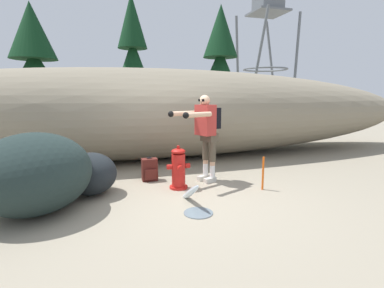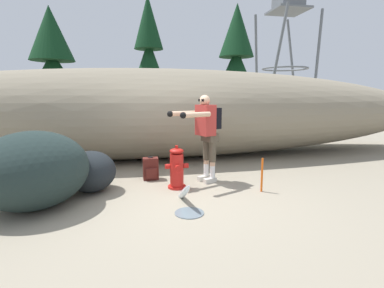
{
  "view_description": "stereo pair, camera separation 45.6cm",
  "coord_description": "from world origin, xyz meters",
  "px_view_note": "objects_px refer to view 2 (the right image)",
  "views": [
    {
      "loc": [
        -1.13,
        -4.46,
        1.66
      ],
      "look_at": [
        0.4,
        0.69,
        0.75
      ],
      "focal_mm": 26.69,
      "sensor_mm": 36.0,
      "label": 1
    },
    {
      "loc": [
        -0.69,
        -4.57,
        1.66
      ],
      "look_at": [
        0.4,
        0.69,
        0.75
      ],
      "focal_mm": 26.69,
      "sensor_mm": 36.0,
      "label": 2
    }
  ],
  "objects_px": {
    "fire_hydrant": "(177,169)",
    "boulder_large": "(34,170)",
    "utility_worker": "(206,128)",
    "survey_stake": "(262,175)",
    "boulder_mid": "(91,171)",
    "watchtower": "(289,0)",
    "spare_backpack": "(151,169)"
  },
  "relations": [
    {
      "from": "fire_hydrant",
      "to": "boulder_large",
      "type": "height_order",
      "value": "boulder_large"
    },
    {
      "from": "utility_worker",
      "to": "boulder_large",
      "type": "height_order",
      "value": "utility_worker"
    },
    {
      "from": "boulder_large",
      "to": "survey_stake",
      "type": "height_order",
      "value": "boulder_large"
    },
    {
      "from": "boulder_mid",
      "to": "watchtower",
      "type": "height_order",
      "value": "watchtower"
    },
    {
      "from": "utility_worker",
      "to": "survey_stake",
      "type": "relative_size",
      "value": 2.79
    },
    {
      "from": "spare_backpack",
      "to": "boulder_mid",
      "type": "relative_size",
      "value": 0.53
    },
    {
      "from": "spare_backpack",
      "to": "survey_stake",
      "type": "relative_size",
      "value": 0.78
    },
    {
      "from": "utility_worker",
      "to": "boulder_large",
      "type": "bearing_deg",
      "value": -7.82
    },
    {
      "from": "boulder_large",
      "to": "survey_stake",
      "type": "relative_size",
      "value": 2.68
    },
    {
      "from": "watchtower",
      "to": "utility_worker",
      "type": "bearing_deg",
      "value": -124.89
    },
    {
      "from": "watchtower",
      "to": "boulder_mid",
      "type": "bearing_deg",
      "value": -131.1
    },
    {
      "from": "fire_hydrant",
      "to": "utility_worker",
      "type": "distance_m",
      "value": 0.96
    },
    {
      "from": "boulder_large",
      "to": "survey_stake",
      "type": "distance_m",
      "value": 3.64
    },
    {
      "from": "fire_hydrant",
      "to": "utility_worker",
      "type": "height_order",
      "value": "utility_worker"
    },
    {
      "from": "spare_backpack",
      "to": "watchtower",
      "type": "height_order",
      "value": "watchtower"
    },
    {
      "from": "utility_worker",
      "to": "survey_stake",
      "type": "distance_m",
      "value": 1.35
    },
    {
      "from": "fire_hydrant",
      "to": "survey_stake",
      "type": "relative_size",
      "value": 1.31
    },
    {
      "from": "fire_hydrant",
      "to": "boulder_large",
      "type": "relative_size",
      "value": 0.49
    },
    {
      "from": "boulder_mid",
      "to": "watchtower",
      "type": "distance_m",
      "value": 16.74
    },
    {
      "from": "spare_backpack",
      "to": "utility_worker",
      "type": "bearing_deg",
      "value": 68.81
    },
    {
      "from": "fire_hydrant",
      "to": "utility_worker",
      "type": "bearing_deg",
      "value": 22.99
    },
    {
      "from": "watchtower",
      "to": "spare_backpack",
      "type": "bearing_deg",
      "value": -129.21
    },
    {
      "from": "utility_worker",
      "to": "fire_hydrant",
      "type": "bearing_deg",
      "value": 0.31
    },
    {
      "from": "boulder_mid",
      "to": "spare_backpack",
      "type": "bearing_deg",
      "value": 25.74
    },
    {
      "from": "spare_backpack",
      "to": "watchtower",
      "type": "relative_size",
      "value": 0.05
    },
    {
      "from": "utility_worker",
      "to": "spare_backpack",
      "type": "distance_m",
      "value": 1.39
    },
    {
      "from": "boulder_large",
      "to": "watchtower",
      "type": "relative_size",
      "value": 0.17
    },
    {
      "from": "boulder_large",
      "to": "watchtower",
      "type": "distance_m",
      "value": 17.49
    },
    {
      "from": "utility_worker",
      "to": "watchtower",
      "type": "relative_size",
      "value": 0.17
    },
    {
      "from": "spare_backpack",
      "to": "watchtower",
      "type": "bearing_deg",
      "value": 139.59
    },
    {
      "from": "utility_worker",
      "to": "watchtower",
      "type": "xyz_separation_m",
      "value": [
        7.91,
        11.35,
        6.21
      ]
    },
    {
      "from": "boulder_mid",
      "to": "survey_stake",
      "type": "xyz_separation_m",
      "value": [
        2.93,
        -0.62,
        -0.06
      ]
    }
  ]
}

